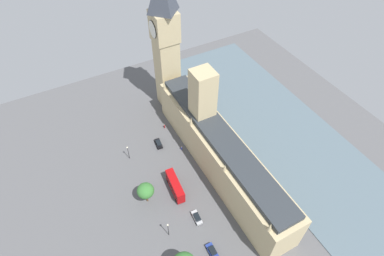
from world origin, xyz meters
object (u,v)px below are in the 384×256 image
at_px(car_blue_leading, 212,251).
at_px(street_lamp_trailing, 168,228).
at_px(clock_tower, 165,42).
at_px(pedestrian_kerbside, 182,148).
at_px(street_lamp_opposite_hall, 128,150).
at_px(car_black_under_trees, 159,143).
at_px(car_silver_near_tower, 197,217).
at_px(plane_tree_by_river_gate, 146,191).
at_px(parliament_building, 218,148).
at_px(pedestrian_corner, 165,126).
at_px(double_decker_bus_midblock, 175,186).

bearing_deg(car_blue_leading, street_lamp_trailing, 131.21).
relative_size(clock_tower, pedestrian_kerbside, 33.58).
xyz_separation_m(car_blue_leading, street_lamp_opposite_hall, (8.38, -40.78, 3.30)).
bearing_deg(street_lamp_opposite_hall, car_black_under_trees, -176.66).
bearing_deg(car_silver_near_tower, plane_tree_by_river_gate, 133.50).
relative_size(parliament_building, car_blue_leading, 15.08).
xyz_separation_m(street_lamp_opposite_hall, street_lamp_trailing, (-0.19, 30.81, 0.17)).
relative_size(clock_tower, car_black_under_trees, 11.35).
distance_m(car_silver_near_tower, street_lamp_trailing, 9.89).
height_order(pedestrian_corner, street_lamp_trailing, street_lamp_trailing).
height_order(car_black_under_trees, car_blue_leading, same).
xyz_separation_m(plane_tree_by_river_gate, street_lamp_trailing, (-1.10, 12.87, -1.18)).
height_order(car_silver_near_tower, street_lamp_opposite_hall, street_lamp_opposite_hall).
bearing_deg(clock_tower, double_decker_bus_midblock, 67.19).
distance_m(parliament_building, pedestrian_kerbside, 15.56).
distance_m(clock_tower, plane_tree_by_river_gate, 50.25).
distance_m(car_black_under_trees, street_lamp_opposite_hall, 11.60).
distance_m(car_blue_leading, street_lamp_trailing, 13.36).
xyz_separation_m(car_blue_leading, pedestrian_kerbside, (-8.93, -35.81, -0.18)).
xyz_separation_m(car_silver_near_tower, street_lamp_trailing, (9.25, 0.47, 3.47)).
height_order(car_silver_near_tower, pedestrian_corner, car_silver_near_tower).
height_order(double_decker_bus_midblock, pedestrian_kerbside, double_decker_bus_midblock).
relative_size(pedestrian_corner, street_lamp_opposite_hall, 0.29).
xyz_separation_m(pedestrian_corner, street_lamp_trailing, (16.28, 38.11, 3.60)).
bearing_deg(double_decker_bus_midblock, parliament_building, -166.49).
bearing_deg(clock_tower, pedestrian_kerbside, 74.06).
bearing_deg(car_silver_near_tower, clock_tower, 77.06).
relative_size(pedestrian_corner, street_lamp_trailing, 0.27).
distance_m(double_decker_bus_midblock, pedestrian_kerbside, 16.63).
bearing_deg(car_black_under_trees, parliament_building, -44.94).
bearing_deg(street_lamp_trailing, car_silver_near_tower, -177.07).
height_order(car_black_under_trees, double_decker_bus_midblock, double_decker_bus_midblock).
xyz_separation_m(clock_tower, pedestrian_corner, (7.87, 12.38, -26.50)).
relative_size(double_decker_bus_midblock, street_lamp_trailing, 1.71).
distance_m(car_black_under_trees, street_lamp_trailing, 33.48).
bearing_deg(pedestrian_kerbside, pedestrian_corner, 105.65).
height_order(double_decker_bus_midblock, plane_tree_by_river_gate, plane_tree_by_river_gate).
bearing_deg(plane_tree_by_river_gate, clock_tower, -123.88).
height_order(car_blue_leading, street_lamp_opposite_hall, street_lamp_opposite_hall).
distance_m(pedestrian_corner, street_lamp_trailing, 41.60).
relative_size(pedestrian_kerbside, plane_tree_by_river_gate, 0.20).
bearing_deg(street_lamp_trailing, clock_tower, -115.57).
xyz_separation_m(clock_tower, plane_tree_by_river_gate, (25.26, 37.62, -21.73)).
distance_m(pedestrian_kerbside, street_lamp_trailing, 31.21).
distance_m(double_decker_bus_midblock, street_lamp_opposite_hall, 20.51).
bearing_deg(car_silver_near_tower, car_black_under_trees, 90.59).
bearing_deg(street_lamp_opposite_hall, parliament_building, 146.59).
distance_m(street_lamp_opposite_hall, street_lamp_trailing, 30.81).
bearing_deg(plane_tree_by_river_gate, street_lamp_trailing, 94.90).
height_order(car_black_under_trees, pedestrian_corner, car_black_under_trees).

